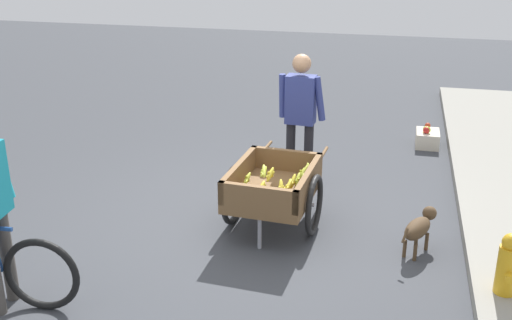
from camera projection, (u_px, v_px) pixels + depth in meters
name	position (u px, v px, depth m)	size (l,w,h in m)	color
ground_plane	(245.00, 225.00, 6.69)	(24.00, 24.00, 0.00)	#3D3F44
fruit_cart	(274.00, 189.00, 6.48)	(1.70, 0.99, 0.71)	brown
vendor_person	(301.00, 109.00, 7.31)	(0.23, 0.56, 1.62)	black
dog	(419.00, 227.00, 6.05)	(0.62, 0.36, 0.40)	#4C3823
fire_hydrant	(508.00, 270.00, 5.19)	(0.25, 0.25, 0.67)	gold
apple_crate	(427.00, 138.00, 8.95)	(0.44, 0.32, 0.32)	beige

